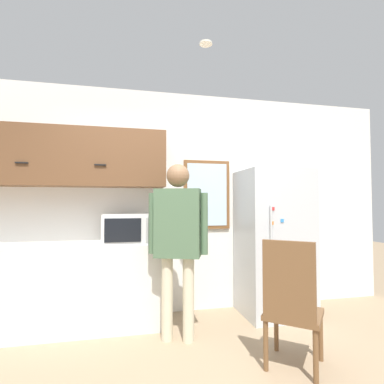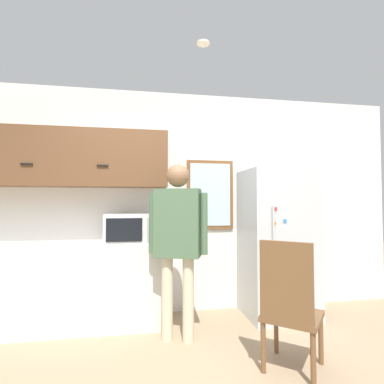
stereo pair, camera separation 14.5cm
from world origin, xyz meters
TOP-DOWN VIEW (x-y plane):
  - back_wall at (0.00, 1.76)m, footprint 6.00×0.06m
  - counter at (-1.12, 1.44)m, footprint 2.15×0.56m
  - upper_cabinets at (-1.12, 1.54)m, footprint 2.15×0.39m
  - microwave at (-0.46, 1.40)m, footprint 0.52×0.42m
  - person at (0.02, 0.95)m, footprint 0.55×0.36m
  - refrigerator at (1.26, 1.38)m, footprint 0.77×0.70m
  - chair at (0.81, 0.24)m, footprint 0.60×0.60m
  - window at (0.52, 1.71)m, footprint 0.59×0.05m
  - ceiling_light at (0.17, 0.48)m, footprint 0.11×0.11m

SIDE VIEW (x-z plane):
  - counter at x=-1.12m, z-range 0.00..0.89m
  - chair at x=0.81m, z-range 0.02..1.05m
  - refrigerator at x=1.26m, z-range 0.00..1.72m
  - person at x=0.02m, z-range 0.19..1.89m
  - microwave at x=-0.46m, z-range 0.89..1.20m
  - back_wall at x=0.00m, z-range 0.00..2.70m
  - window at x=0.52m, z-range 1.00..1.86m
  - upper_cabinets at x=-1.12m, z-range 1.50..2.14m
  - ceiling_light at x=0.17m, z-range 2.67..2.69m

